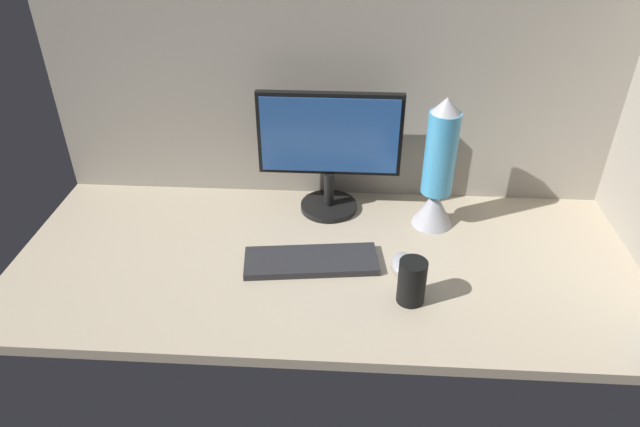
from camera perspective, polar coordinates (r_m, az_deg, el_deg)
name	(u,v)px	position (r cm, az deg, el deg)	size (l,w,h in cm)	color
ground_plane	(333,259)	(162.33, 1.32, -4.61)	(180.00, 80.00, 3.00)	tan
cubicle_wall_back	(340,76)	(175.91, 2.01, 13.75)	(180.00, 5.00, 79.19)	gray
monitor	(329,147)	(171.51, 0.96, 6.73)	(43.45, 18.00, 38.81)	black
keyboard	(311,261)	(157.45, -0.90, -4.82)	(37.00, 13.00, 2.00)	#262628
mouse	(402,263)	(157.14, 8.26, -4.99)	(5.60, 9.60, 3.40)	#99999E
mug_black_travel	(412,282)	(144.41, 9.27, -6.81)	(7.16, 7.16, 12.22)	black
lava_lamp	(438,174)	(169.17, 11.83, 3.90)	(12.54, 12.54, 41.04)	#A5A5AD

